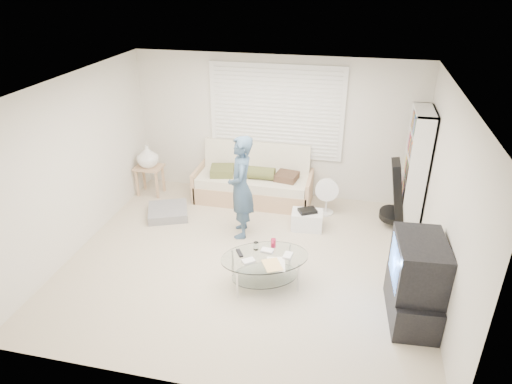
% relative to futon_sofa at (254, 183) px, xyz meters
% --- Properties ---
extents(ground, '(5.00, 5.00, 0.00)m').
position_rel_futon_sofa_xyz_m(ground, '(0.32, -1.87, -0.33)').
color(ground, '#C6B49A').
rests_on(ground, ground).
extents(room_shell, '(5.02, 4.52, 2.51)m').
position_rel_futon_sofa_xyz_m(room_shell, '(0.32, -1.39, 1.30)').
color(room_shell, beige).
rests_on(room_shell, ground).
extents(window_blinds, '(2.32, 0.08, 1.62)m').
position_rel_futon_sofa_xyz_m(window_blinds, '(0.32, 0.33, 1.22)').
color(window_blinds, silver).
rests_on(window_blinds, ground).
extents(futon_sofa, '(2.05, 0.83, 1.00)m').
position_rel_futon_sofa_xyz_m(futon_sofa, '(0.00, 0.00, 0.00)').
color(futon_sofa, tan).
rests_on(futon_sofa, ground).
extents(grey_floor_pillow, '(0.83, 0.83, 0.14)m').
position_rel_futon_sofa_xyz_m(grey_floor_pillow, '(-1.28, -0.90, -0.26)').
color(grey_floor_pillow, slate).
rests_on(grey_floor_pillow, ground).
extents(side_table, '(0.48, 0.39, 0.95)m').
position_rel_futon_sofa_xyz_m(side_table, '(-1.90, -0.19, 0.38)').
color(side_table, tan).
rests_on(side_table, ground).
extents(bookshelf, '(0.30, 0.80, 1.90)m').
position_rel_futon_sofa_xyz_m(bookshelf, '(2.64, -0.22, 0.62)').
color(bookshelf, white).
rests_on(bookshelf, ground).
extents(guitar_case, '(0.40, 0.41, 1.11)m').
position_rel_futon_sofa_xyz_m(guitar_case, '(2.41, -0.44, 0.16)').
color(guitar_case, black).
rests_on(guitar_case, ground).
extents(floor_fan, '(0.40, 0.26, 0.65)m').
position_rel_futon_sofa_xyz_m(floor_fan, '(1.31, -0.24, 0.05)').
color(floor_fan, white).
rests_on(floor_fan, ground).
extents(storage_bin, '(0.51, 0.37, 0.34)m').
position_rel_futon_sofa_xyz_m(storage_bin, '(1.06, -0.80, -0.17)').
color(storage_bin, white).
rests_on(storage_bin, ground).
extents(tv_unit, '(0.60, 1.01, 1.06)m').
position_rel_futon_sofa_xyz_m(tv_unit, '(2.52, -2.58, 0.19)').
color(tv_unit, black).
rests_on(tv_unit, ground).
extents(coffee_table, '(1.34, 1.12, 0.55)m').
position_rel_futon_sofa_xyz_m(coffee_table, '(0.69, -2.34, 0.01)').
color(coffee_table, silver).
rests_on(coffee_table, ground).
extents(standing_person, '(0.52, 0.67, 1.62)m').
position_rel_futon_sofa_xyz_m(standing_person, '(0.08, -1.19, 0.48)').
color(standing_person, '#314B64').
rests_on(standing_person, ground).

